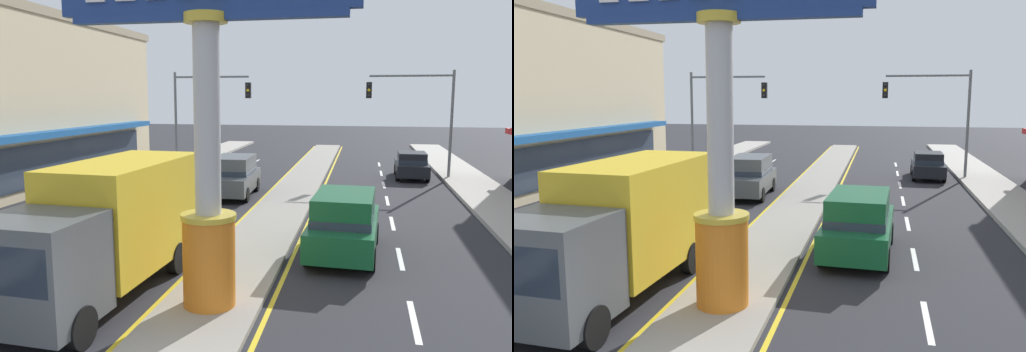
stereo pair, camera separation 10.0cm
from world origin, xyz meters
TOP-DOWN VIEW (x-y plane):
  - median_strip at (0.00, 18.00)m, footprint 2.24×52.00m
  - sidewalk_left at (-9.04, 16.00)m, footprint 2.65×60.00m
  - sidewalk_right at (9.04, 16.00)m, footprint 2.65×60.00m
  - lane_markings at (0.00, 16.65)m, footprint 8.98×52.00m
  - district_sign at (0.00, 4.47)m, footprint 6.34×1.22m
  - traffic_light_left_side at (-6.36, 24.42)m, footprint 4.86×0.46m
  - traffic_light_right_side at (6.36, 24.95)m, footprint 4.86×0.46m
  - sedan_near_right_lane at (6.07, 25.21)m, footprint 1.91×4.34m
  - suv_far_right_lane at (2.77, 9.29)m, footprint 2.15×4.69m
  - box_truck_near_left_lane at (-2.68, 5.13)m, footprint 2.54×7.00m
  - suv_mid_left_lane at (-2.77, 17.81)m, footprint 2.09×4.66m

SIDE VIEW (x-z plane):
  - lane_markings at x=0.00m, z-range 0.00..0.01m
  - median_strip at x=0.00m, z-range 0.00..0.14m
  - sidewalk_left at x=-9.04m, z-range 0.00..0.18m
  - sidewalk_right at x=9.04m, z-range 0.00..0.18m
  - sedan_near_right_lane at x=6.07m, z-range 0.02..1.55m
  - suv_far_right_lane at x=2.77m, z-range 0.03..1.93m
  - suv_mid_left_lane at x=-2.77m, z-range 0.03..1.93m
  - box_truck_near_left_lane at x=-2.68m, z-range 0.13..3.25m
  - district_sign at x=0.00m, z-range 0.24..7.86m
  - traffic_light_left_side at x=-6.36m, z-range 1.15..7.35m
  - traffic_light_right_side at x=6.36m, z-range 1.15..7.35m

